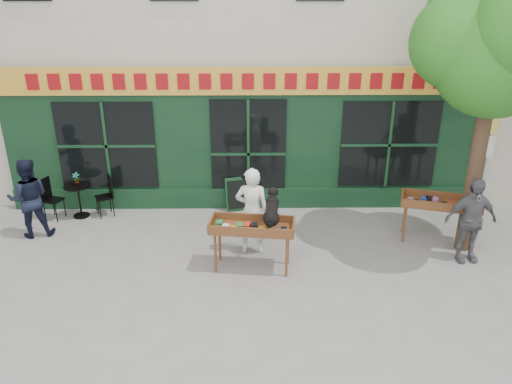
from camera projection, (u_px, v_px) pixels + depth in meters
ground at (249, 257)px, 9.76m from camera, size 80.00×80.00×0.00m
street_tree at (500, 36)px, 8.54m from camera, size 3.05×2.90×5.60m
book_cart_center at (252, 229)px, 9.06m from camera, size 1.57×0.80×0.99m
dog at (272, 207)px, 8.83m from camera, size 0.41×0.64×0.60m
woman at (252, 211)px, 9.63m from camera, size 0.69×0.50×1.76m
book_cart_right at (440, 205)px, 10.04m from camera, size 1.61×1.02×0.99m
man_right at (471, 220)px, 9.34m from camera, size 1.01×0.47×1.68m
bistro_table at (79, 194)px, 11.24m from camera, size 0.60×0.60×0.76m
bistro_chair_left at (49, 195)px, 11.16m from camera, size 0.46×0.45×0.95m
bistro_chair_right at (108, 192)px, 11.32m from camera, size 0.49×0.49×0.95m
potted_plant at (76, 179)px, 11.09m from camera, size 0.17×0.12×0.31m
man_left at (29, 198)px, 10.28m from camera, size 0.98×0.86×1.69m
chalkboard at (238, 194)px, 11.62m from camera, size 0.59×0.32×0.79m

